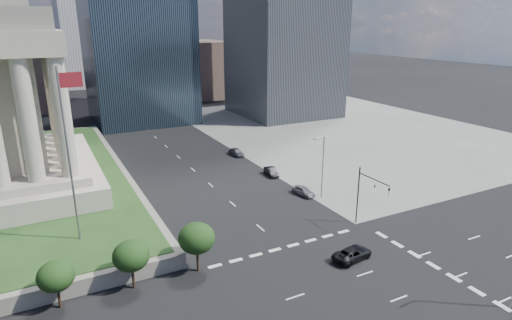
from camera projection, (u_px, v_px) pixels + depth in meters
ground at (132, 117)px, 124.91m from camera, size 500.00×500.00×0.00m
sidewalk_ne at (345, 129)px, 111.20m from camera, size 68.00×90.00×0.03m
flagpole at (69, 147)px, 47.07m from camera, size 2.52×0.24×20.00m
midrise_glass at (134, 8)px, 112.43m from camera, size 26.00×26.00×60.00m
building_filler_ne at (199, 68)px, 161.26m from camera, size 20.00×30.00×20.00m
building_filler_nw at (10, 64)px, 132.90m from camera, size 24.00×30.00×28.00m
traffic_signal_ne at (368, 191)px, 55.77m from camera, size 0.30×5.74×8.00m
street_lamp_north at (322, 163)px, 65.57m from camera, size 2.13×0.22×10.00m
pickup_truck at (352, 254)px, 49.45m from camera, size 5.43×3.19×1.42m
parked_sedan_near at (304, 191)px, 67.98m from camera, size 4.46×2.34×1.45m
parked_sedan_mid at (271, 172)px, 76.88m from camera, size 2.12×4.49×1.42m
parked_sedan_far at (236, 152)px, 88.52m from camera, size 4.49×1.99×1.50m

